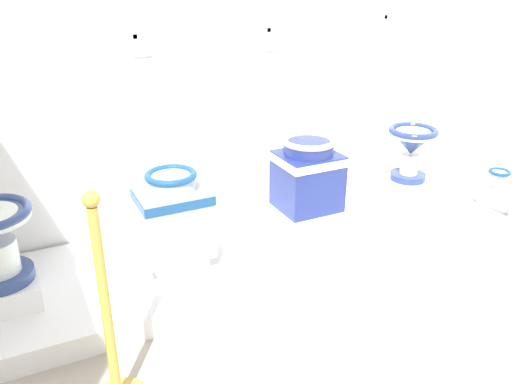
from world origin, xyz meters
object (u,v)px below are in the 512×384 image
at_px(info_placard_fourth, 390,22).
at_px(decorative_vase_companion, 495,197).
at_px(plinth_block_pale_glazed, 4,291).
at_px(antique_toilet_broad_patterned, 412,144).
at_px(plinth_block_squat_floral, 306,218).
at_px(info_placard_second, 142,44).
at_px(plinth_block_central_ornate, 177,258).
at_px(stanchion_post_near_left, 112,353).
at_px(plinth_block_broad_patterned, 406,190).
at_px(antique_toilet_central_ornate, 173,214).
at_px(antique_toilet_squat_floral, 308,172).
at_px(info_placard_third, 273,37).

bearing_deg(info_placard_fourth, decorative_vase_companion, -51.88).
distance_m(plinth_block_pale_glazed, antique_toilet_broad_patterned, 2.65).
bearing_deg(plinth_block_pale_glazed, plinth_block_squat_floral, 1.02).
relative_size(info_placard_second, info_placard_fourth, 1.01).
height_order(plinth_block_central_ornate, stanchion_post_near_left, stanchion_post_near_left).
distance_m(info_placard_fourth, decorative_vase_companion, 1.44).
xyz_separation_m(plinth_block_broad_patterned, stanchion_post_near_left, (-2.25, -0.90, 0.07)).
height_order(antique_toilet_broad_patterned, decorative_vase_companion, antique_toilet_broad_patterned).
bearing_deg(stanchion_post_near_left, plinth_block_pale_glazed, 115.16).
bearing_deg(antique_toilet_broad_patterned, plinth_block_pale_glazed, -177.70).
relative_size(plinth_block_squat_floral, info_placard_fourth, 2.91).
distance_m(antique_toilet_central_ornate, decorative_vase_companion, 2.34).
xyz_separation_m(antique_toilet_squat_floral, decorative_vase_companion, (1.44, -0.21, -0.36)).
relative_size(antique_toilet_central_ornate, antique_toilet_squat_floral, 1.06).
bearing_deg(plinth_block_squat_floral, plinth_block_central_ornate, -176.21).
relative_size(antique_toilet_central_ornate, plinth_block_broad_patterned, 1.58).
xyz_separation_m(plinth_block_pale_glazed, info_placard_fourth, (2.66, 0.50, 1.12)).
height_order(plinth_block_pale_glazed, antique_toilet_squat_floral, antique_toilet_squat_floral).
bearing_deg(antique_toilet_squat_floral, plinth_block_squat_floral, 45.00).
height_order(plinth_block_pale_glazed, stanchion_post_near_left, stanchion_post_near_left).
distance_m(antique_toilet_squat_floral, info_placard_second, 1.22).
bearing_deg(info_placard_fourth, antique_toilet_squat_floral, -152.74).
distance_m(plinth_block_pale_glazed, plinth_block_central_ornate, 0.88).
xyz_separation_m(antique_toilet_central_ornate, plinth_block_squat_floral, (0.87, 0.06, -0.24)).
relative_size(plinth_block_broad_patterned, stanchion_post_near_left, 0.31).
height_order(plinth_block_central_ornate, info_placard_third, info_placard_third).
xyz_separation_m(antique_toilet_broad_patterned, stanchion_post_near_left, (-2.25, -0.90, -0.27)).
relative_size(antique_toilet_central_ornate, info_placard_fourth, 3.56).
xyz_separation_m(plinth_block_squat_floral, info_placard_fourth, (0.91, 0.47, 1.10)).
height_order(plinth_block_central_ornate, antique_toilet_squat_floral, antique_toilet_squat_floral).
bearing_deg(decorative_vase_companion, plinth_block_central_ornate, 176.23).
bearing_deg(plinth_block_central_ornate, plinth_block_pale_glazed, 178.26).
distance_m(antique_toilet_central_ornate, info_placard_second, 0.98).
height_order(info_placard_third, info_placard_fourth, info_placard_fourth).
xyz_separation_m(antique_toilet_central_ornate, antique_toilet_broad_patterned, (1.74, 0.13, 0.10)).
xyz_separation_m(plinth_block_pale_glazed, info_placard_second, (0.91, 0.50, 1.07)).
xyz_separation_m(plinth_block_pale_glazed, antique_toilet_broad_patterned, (2.62, 0.11, 0.35)).
relative_size(plinth_block_central_ornate, antique_toilet_squat_floral, 0.63).
relative_size(plinth_block_pale_glazed, antique_toilet_central_ornate, 0.69).
height_order(plinth_block_broad_patterned, info_placard_third, info_placard_third).
bearing_deg(plinth_block_pale_glazed, plinth_block_broad_patterned, 2.30).
height_order(plinth_block_squat_floral, antique_toilet_squat_floral, antique_toilet_squat_floral).
xyz_separation_m(antique_toilet_central_ornate, info_placard_second, (0.04, 0.53, 0.82)).
bearing_deg(info_placard_fourth, plinth_block_broad_patterned, -95.36).
bearing_deg(stanchion_post_near_left, antique_toilet_broad_patterned, 21.77).
distance_m(antique_toilet_central_ornate, info_placard_third, 1.30).
distance_m(antique_toilet_squat_floral, stanchion_post_near_left, 1.62).
bearing_deg(info_placard_fourth, plinth_block_central_ornate, -163.54).
bearing_deg(decorative_vase_companion, plinth_block_squat_floral, 171.72).
bearing_deg(plinth_block_central_ornate, info_placard_fourth, 16.46).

